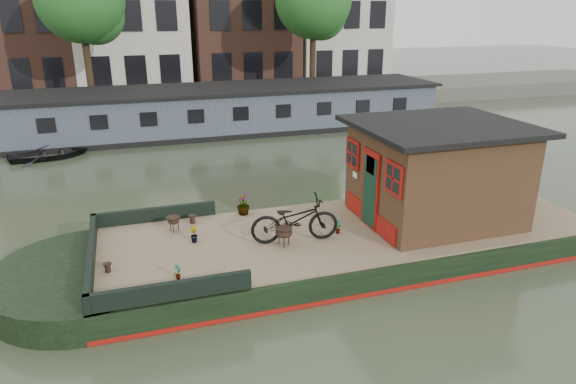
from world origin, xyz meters
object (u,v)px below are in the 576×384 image
object	(u,v)px
bicycle	(295,220)
brazier_front	(284,237)
cabin	(436,171)
potted_plant_a	(338,226)
dinghy	(49,150)
brazier_rear	(174,224)

from	to	relation	value
bicycle	brazier_front	xyz separation A→B (m)	(-0.30, -0.16, -0.31)
brazier_front	cabin	bearing A→B (deg)	5.72
potted_plant_a	brazier_front	size ratio (longest dim) A/B	0.83
cabin	bicycle	world-z (taller)	cabin
potted_plant_a	cabin	bearing A→B (deg)	3.68
brazier_front	dinghy	world-z (taller)	brazier_front
brazier_front	dinghy	bearing A→B (deg)	117.39
potted_plant_a	brazier_front	bearing A→B (deg)	-170.45
potted_plant_a	brazier_front	xyz separation A→B (m)	(-1.40, -0.24, 0.04)
potted_plant_a	brazier_front	distance (m)	1.42
brazier_rear	dinghy	size ratio (longest dim) A/B	0.12
potted_plant_a	dinghy	bearing A→B (deg)	123.01
brazier_front	dinghy	distance (m)	13.31
cabin	brazier_rear	xyz separation A→B (m)	(-6.30, 1.14, -1.04)
cabin	brazier_front	distance (m)	4.19
cabin	potted_plant_a	bearing A→B (deg)	-176.32
cabin	brazier_rear	size ratio (longest dim) A/B	10.88
cabin	brazier_rear	distance (m)	6.49
bicycle	brazier_front	bearing A→B (deg)	124.21
cabin	dinghy	bearing A→B (deg)	131.73
potted_plant_a	brazier_rear	bearing A→B (deg)	160.24
cabin	brazier_rear	bearing A→B (deg)	169.74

